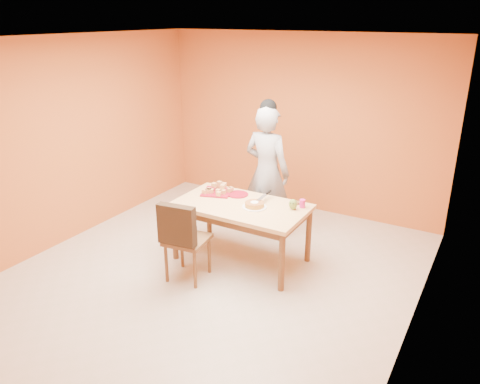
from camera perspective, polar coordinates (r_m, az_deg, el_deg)
The scene contains 17 objects.
floor at distance 5.72m, azimuth -3.28°, elevation -9.91°, with size 5.00×5.00×0.00m, color beige.
ceiling at distance 4.92m, azimuth -3.96°, elevation 18.20°, with size 5.00×5.00×0.00m, color silver.
wall_back at distance 7.30m, azimuth 7.36°, elevation 8.25°, with size 4.50×4.50×0.00m, color #BD5E2B.
wall_left at distance 6.63m, azimuth -20.14°, elevation 5.86°, with size 5.00×5.00×0.00m, color #BD5E2B.
wall_right at distance 4.41m, azimuth 21.65°, elevation -1.62°, with size 5.00×5.00×0.00m, color #BD5E2B.
dining_table at distance 5.72m, azimuth 0.15°, elevation -2.38°, with size 1.60×0.90×0.76m.
dining_chair at distance 5.42m, azimuth -6.60°, elevation -5.61°, with size 0.52×0.59×1.00m.
pastry_pile at distance 6.03m, azimuth -2.82°, elevation 0.55°, with size 0.32×0.32×0.11m, color tan, non-canonical shape.
person at distance 6.37m, azimuth 3.30°, elevation 2.42°, with size 0.67×0.44×1.83m, color gray.
pastry_platter at distance 6.05m, azimuth -2.81°, elevation -0.02°, with size 0.36×0.36×0.02m, color maroon.
red_dinner_plate at distance 5.98m, azimuth -0.28°, elevation -0.28°, with size 0.27×0.27×0.02m, color maroon.
white_cake_plate at distance 5.60m, azimuth 1.77°, elevation -1.83°, with size 0.29×0.29×0.01m, color white.
sponge_cake at distance 5.58m, azimuth 1.78°, elevation -1.53°, with size 0.23×0.23×0.05m, color gold.
cake_server at distance 5.72m, azimuth 2.72°, elevation -0.65°, with size 0.05×0.25×0.01m, color silver.
egg_ornament at distance 5.55m, azimuth 6.48°, elevation -1.50°, with size 0.10×0.08×0.13m, color olive.
magenta_glass at distance 5.63m, azimuth 7.61°, elevation -1.40°, with size 0.07×0.07×0.10m, color #DC218E.
checker_tin at distance 5.74m, azimuth 6.89°, elevation -1.31°, with size 0.09×0.09×0.03m, color #331A0E.
Camera 1 is at (2.73, -4.09, 2.93)m, focal length 35.00 mm.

